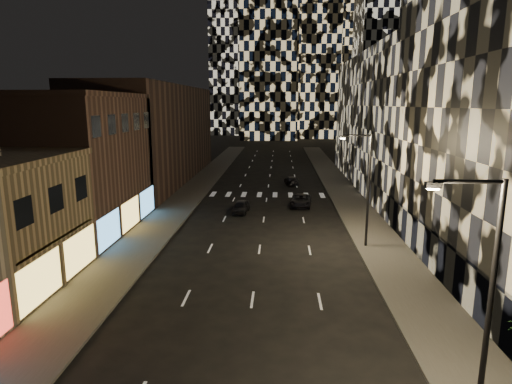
# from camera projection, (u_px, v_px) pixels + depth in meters

# --- Properties ---
(sidewalk_left) EXTENTS (4.00, 120.00, 0.15)m
(sidewalk_left) POSITION_uv_depth(u_px,v_px,m) (190.00, 193.00, 55.33)
(sidewalk_left) COLOR #47443F
(sidewalk_left) RESTS_ON ground
(sidewalk_right) EXTENTS (4.00, 120.00, 0.15)m
(sidewalk_right) POSITION_uv_depth(u_px,v_px,m) (346.00, 195.00, 54.25)
(sidewalk_right) COLOR #47443F
(sidewalk_right) RESTS_ON ground
(curb_left) EXTENTS (0.20, 120.00, 0.15)m
(curb_left) POSITION_uv_depth(u_px,v_px,m) (206.00, 193.00, 55.22)
(curb_left) COLOR #4C4C47
(curb_left) RESTS_ON ground
(curb_right) EXTENTS (0.20, 120.00, 0.15)m
(curb_right) POSITION_uv_depth(u_px,v_px,m) (329.00, 195.00, 54.37)
(curb_right) COLOR #4C4C47
(curb_right) RESTS_ON ground
(retail_brown) EXTENTS (10.00, 15.00, 12.00)m
(retail_brown) POSITION_uv_depth(u_px,v_px,m) (73.00, 166.00, 38.38)
(retail_brown) COLOR #50372D
(retail_brown) RESTS_ON ground
(retail_filler_left) EXTENTS (10.00, 40.00, 14.00)m
(retail_filler_left) POSITION_uv_depth(u_px,v_px,m) (156.00, 134.00, 64.08)
(retail_filler_left) COLOR #50372D
(retail_filler_left) RESTS_ON ground
(midrise_base) EXTENTS (0.60, 25.00, 3.00)m
(midrise_base) POSITION_uv_depth(u_px,v_px,m) (438.00, 254.00, 28.91)
(midrise_base) COLOR #383838
(midrise_base) RESTS_ON ground
(midrise_filler_right) EXTENTS (16.00, 40.00, 18.00)m
(midrise_filler_right) POSITION_uv_depth(u_px,v_px,m) (414.00, 122.00, 58.74)
(midrise_filler_right) COLOR #232326
(midrise_filler_right) RESTS_ON ground
(streetlight_near) EXTENTS (2.55, 0.25, 9.00)m
(streetlight_near) POSITION_uv_depth(u_px,v_px,m) (484.00, 291.00, 14.16)
(streetlight_near) COLOR black
(streetlight_near) RESTS_ON sidewalk_right
(streetlight_far) EXTENTS (2.55, 0.25, 9.00)m
(streetlight_far) POSITION_uv_depth(u_px,v_px,m) (366.00, 182.00, 33.72)
(streetlight_far) COLOR black
(streetlight_far) RESTS_ON sidewalk_right
(car_dark_midlane) EXTENTS (1.93, 3.99, 1.31)m
(car_dark_midlane) POSITION_uv_depth(u_px,v_px,m) (241.00, 207.00, 45.61)
(car_dark_midlane) COLOR black
(car_dark_midlane) RESTS_ON ground
(car_dark_oncoming) EXTENTS (2.16, 4.25, 1.18)m
(car_dark_oncoming) POSITION_uv_depth(u_px,v_px,m) (291.00, 181.00, 61.55)
(car_dark_oncoming) COLOR black
(car_dark_oncoming) RESTS_ON ground
(car_dark_rightlane) EXTENTS (2.69, 5.00, 1.33)m
(car_dark_rightlane) POSITION_uv_depth(u_px,v_px,m) (301.00, 201.00, 48.47)
(car_dark_rightlane) COLOR black
(car_dark_rightlane) RESTS_ON ground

